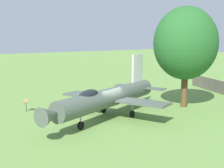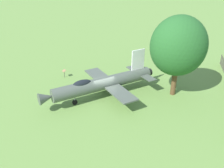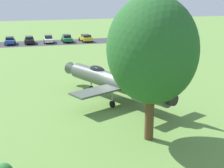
{
  "view_description": "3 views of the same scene",
  "coord_description": "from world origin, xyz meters",
  "px_view_note": "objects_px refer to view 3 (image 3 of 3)",
  "views": [
    {
      "loc": [
        14.26,
        20.85,
        6.82
      ],
      "look_at": [
        -1.14,
        -1.24,
        2.64
      ],
      "focal_mm": 50.0,
      "sensor_mm": 36.0,
      "label": 1
    },
    {
      "loc": [
        2.63,
        25.54,
        14.59
      ],
      "look_at": [
        -0.77,
        1.28,
        2.26
      ],
      "focal_mm": 39.2,
      "sensor_mm": 36.0,
      "label": 2
    },
    {
      "loc": [
        -26.34,
        9.29,
        9.46
      ],
      "look_at": [
        0.37,
        0.23,
        1.51
      ],
      "focal_mm": 50.85,
      "sensor_mm": 36.0,
      "label": 3
    }
  ],
  "objects_px": {
    "parked_car_white": "(48,39)",
    "parked_car_black": "(29,40)",
    "parked_car_yellow": "(86,38)",
    "parked_car_green": "(67,38)",
    "info_plaque": "(153,74)",
    "shade_tree": "(152,50)",
    "display_jet": "(113,81)",
    "parked_car_blue": "(10,41)"
  },
  "relations": [
    {
      "from": "display_jet",
      "to": "parked_car_black",
      "type": "distance_m",
      "value": 39.25
    },
    {
      "from": "display_jet",
      "to": "parked_car_yellow",
      "type": "bearing_deg",
      "value": -32.03
    },
    {
      "from": "info_plaque",
      "to": "parked_car_black",
      "type": "relative_size",
      "value": 0.25
    },
    {
      "from": "shade_tree",
      "to": "info_plaque",
      "type": "xyz_separation_m",
      "value": [
        13.29,
        -6.73,
        -5.24
      ]
    },
    {
      "from": "parked_car_white",
      "to": "parked_car_black",
      "type": "height_order",
      "value": "parked_car_white"
    },
    {
      "from": "shade_tree",
      "to": "parked_car_white",
      "type": "bearing_deg",
      "value": 0.29
    },
    {
      "from": "display_jet",
      "to": "info_plaque",
      "type": "distance_m",
      "value": 7.85
    },
    {
      "from": "parked_car_yellow",
      "to": "display_jet",
      "type": "bearing_deg",
      "value": 168.69
    },
    {
      "from": "display_jet",
      "to": "parked_car_blue",
      "type": "relative_size",
      "value": 3.2
    },
    {
      "from": "parked_car_green",
      "to": "parked_car_white",
      "type": "bearing_deg",
      "value": -89.57
    },
    {
      "from": "display_jet",
      "to": "parked_car_green",
      "type": "height_order",
      "value": "display_jet"
    },
    {
      "from": "parked_car_yellow",
      "to": "parked_car_green",
      "type": "relative_size",
      "value": 1.07
    },
    {
      "from": "shade_tree",
      "to": "parked_car_black",
      "type": "distance_m",
      "value": 48.16
    },
    {
      "from": "info_plaque",
      "to": "parked_car_yellow",
      "type": "xyz_separation_m",
      "value": [
        33.75,
        -0.71,
        -0.09
      ]
    },
    {
      "from": "parked_car_blue",
      "to": "parked_car_white",
      "type": "bearing_deg",
      "value": 91.14
    },
    {
      "from": "info_plaque",
      "to": "parked_car_green",
      "type": "relative_size",
      "value": 0.26
    },
    {
      "from": "info_plaque",
      "to": "parked_car_blue",
      "type": "xyz_separation_m",
      "value": [
        34.56,
        14.49,
        -0.1
      ]
    },
    {
      "from": "shade_tree",
      "to": "parked_car_black",
      "type": "xyz_separation_m",
      "value": [
        47.69,
        4.03,
        -5.36
      ]
    },
    {
      "from": "display_jet",
      "to": "parked_car_black",
      "type": "bearing_deg",
      "value": -15.13
    },
    {
      "from": "display_jet",
      "to": "parked_car_white",
      "type": "relative_size",
      "value": 3.11
    },
    {
      "from": "parked_car_green",
      "to": "shade_tree",
      "type": "bearing_deg",
      "value": -1.32
    },
    {
      "from": "display_jet",
      "to": "parked_car_black",
      "type": "relative_size",
      "value": 3.03
    },
    {
      "from": "parked_car_green",
      "to": "parked_car_white",
      "type": "height_order",
      "value": "parked_car_green"
    },
    {
      "from": "info_plaque",
      "to": "parked_car_black",
      "type": "xyz_separation_m",
      "value": [
        34.4,
        10.76,
        -0.11
      ]
    },
    {
      "from": "display_jet",
      "to": "parked_car_white",
      "type": "xyz_separation_m",
      "value": [
        38.83,
        0.67,
        -1.05
      ]
    },
    {
      "from": "parked_car_white",
      "to": "parked_car_green",
      "type": "bearing_deg",
      "value": 93.26
    },
    {
      "from": "parked_car_black",
      "to": "parked_car_white",
      "type": "bearing_deg",
      "value": 90.74
    },
    {
      "from": "info_plaque",
      "to": "parked_car_white",
      "type": "bearing_deg",
      "value": 11.5
    },
    {
      "from": "display_jet",
      "to": "info_plaque",
      "type": "xyz_separation_m",
      "value": [
        4.58,
        -6.3,
        -0.96
      ]
    },
    {
      "from": "parked_car_green",
      "to": "parked_car_white",
      "type": "xyz_separation_m",
      "value": [
        0.17,
        3.77,
        -0.01
      ]
    },
    {
      "from": "shade_tree",
      "to": "parked_car_green",
      "type": "distance_m",
      "value": 47.8
    },
    {
      "from": "info_plaque",
      "to": "parked_car_yellow",
      "type": "distance_m",
      "value": 33.76
    },
    {
      "from": "info_plaque",
      "to": "shade_tree",
      "type": "bearing_deg",
      "value": 153.14
    },
    {
      "from": "parked_car_yellow",
      "to": "parked_car_blue",
      "type": "bearing_deg",
      "value": 86.03
    },
    {
      "from": "parked_car_yellow",
      "to": "parked_car_green",
      "type": "bearing_deg",
      "value": 84.18
    },
    {
      "from": "parked_car_blue",
      "to": "shade_tree",
      "type": "bearing_deg",
      "value": 12.69
    },
    {
      "from": "info_plaque",
      "to": "parked_car_yellow",
      "type": "height_order",
      "value": "parked_car_yellow"
    },
    {
      "from": "info_plaque",
      "to": "parked_car_green",
      "type": "height_order",
      "value": "parked_car_green"
    },
    {
      "from": "parked_car_green",
      "to": "parked_car_blue",
      "type": "distance_m",
      "value": 11.31
    },
    {
      "from": "display_jet",
      "to": "parked_car_yellow",
      "type": "height_order",
      "value": "display_jet"
    },
    {
      "from": "parked_car_yellow",
      "to": "parked_car_black",
      "type": "xyz_separation_m",
      "value": [
        0.65,
        11.47,
        -0.02
      ]
    },
    {
      "from": "parked_car_yellow",
      "to": "parked_car_blue",
      "type": "xyz_separation_m",
      "value": [
        0.8,
        15.2,
        -0.02
      ]
    }
  ]
}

